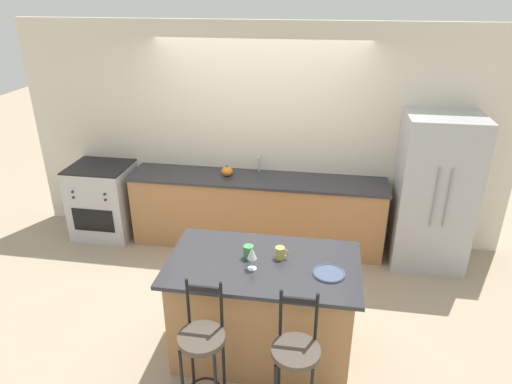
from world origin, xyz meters
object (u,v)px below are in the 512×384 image
Objects in this scene: bar_stool_far at (295,365)px; coffee_mug at (280,253)px; oven_range at (104,200)px; dinner_plate at (329,273)px; wine_glass at (252,254)px; pumpkin_decoration at (227,171)px; tumbler_cup at (249,252)px; bar_stool_near at (203,351)px; refrigerator at (434,192)px.

bar_stool_far reaches higher than coffee_mug.
dinner_plate reaches higher than oven_range.
wine_glass reaches higher than coffee_mug.
coffee_mug is (-0.41, 0.17, 0.04)m from dinner_plate.
wine_glass reaches higher than pumpkin_decoration.
bar_stool_far is 2.86m from pumpkin_decoration.
tumbler_cup reaches higher than oven_range.
coffee_mug is at bearing 42.72° from wine_glass.
oven_range is 8.32× the size of coffee_mug.
refrigerator is at bearing 51.27° from bar_stool_near.
bar_stool_near is at bearing -104.77° from tumbler_cup.
bar_stool_near is at bearing -120.19° from coffee_mug.
bar_stool_near is at bearing -113.09° from wine_glass.
tumbler_cup is 0.78× the size of pumpkin_decoration.
oven_range is 3.07m from wine_glass.
coffee_mug is at bearing 59.81° from bar_stool_near.
bar_stool_far is at bearing -106.96° from dinner_plate.
pumpkin_decoration is (-0.85, 1.80, -0.04)m from coffee_mug.
bar_stool_far is 4.48× the size of dinner_plate.
coffee_mug is at bearing 104.10° from bar_stool_far.
bar_stool_near is 0.89m from tumbler_cup.
oven_range is 6.76× the size of pumpkin_decoration.
refrigerator is 12.63× the size of pumpkin_decoration.
pumpkin_decoration is at bearing 1.94° from oven_range.
pumpkin_decoration reaches higher than oven_range.
dinner_plate is at bearing 35.96° from bar_stool_near.
refrigerator is at bearing 43.89° from tumbler_cup.
dinner_plate is at bearing -33.36° from oven_range.
refrigerator is 2.42m from pumpkin_decoration.
refrigerator reaches higher than pumpkin_decoration.
wine_glass is 2.10m from pumpkin_decoration.
coffee_mug is 0.27m from tumbler_cup.
bar_stool_near is 4.48× the size of dinner_plate.
wine_glass is 1.83× the size of tumbler_cup.
bar_stool_near is 1.01m from coffee_mug.
oven_range is 2.91m from tumbler_cup.
bar_stool_near is 1.14m from dinner_plate.
coffee_mug is 1.04× the size of tumbler_cup.
pumpkin_decoration is (-0.39, 2.61, 0.35)m from bar_stool_near.
bar_stool_far reaches higher than wine_glass.
bar_stool_near is 0.68m from bar_stool_far.
bar_stool_far is 0.94m from coffee_mug.
wine_glass is at bearing -40.17° from oven_range.
bar_stool_near reaches higher than pumpkin_decoration.
oven_range is at bearing 179.81° from refrigerator.
bar_stool_near is 10.04× the size of coffee_mug.
refrigerator is 3.27m from bar_stool_near.
dinner_plate is 0.69m from tumbler_cup.
bar_stool_far is (2.71, -2.57, 0.14)m from oven_range.
refrigerator is at bearing 47.32° from wine_glass.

